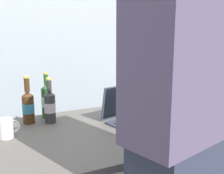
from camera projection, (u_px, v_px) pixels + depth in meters
desk at (109, 143)px, 1.80m from camera, size 1.49×0.88×0.70m
laptop at (129, 113)px, 1.88m from camera, size 0.35×0.32×0.23m
beer_bottle_amber at (50, 106)px, 1.85m from camera, size 0.07×0.07×0.29m
beer_bottle_green at (47, 100)px, 1.95m from camera, size 0.07×0.07×0.30m
beer_bottle_brown at (28, 106)px, 1.84m from camera, size 0.07×0.07×0.30m
person_figure at (180, 136)px, 1.09m from camera, size 0.47×0.36×1.81m
coffee_mug at (6, 128)px, 1.62m from camera, size 0.12×0.08×0.11m
back_wall at (63, 25)px, 2.40m from camera, size 6.00×0.10×2.60m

